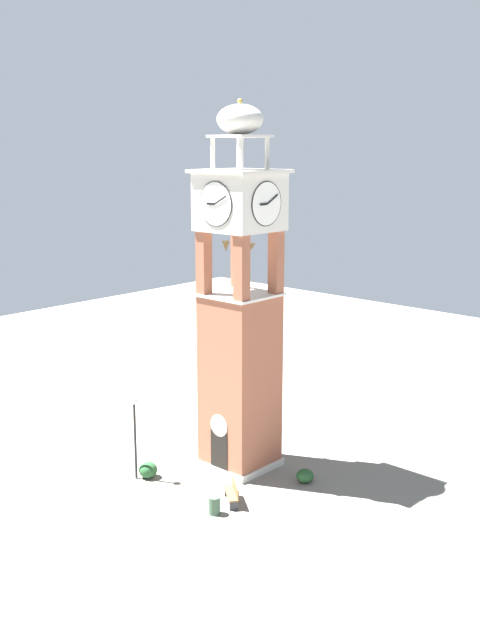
{
  "coord_description": "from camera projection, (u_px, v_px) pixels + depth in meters",
  "views": [
    {
      "loc": [
        24.1,
        -26.24,
        15.73
      ],
      "look_at": [
        0.0,
        0.0,
        7.54
      ],
      "focal_mm": 42.5,
      "sensor_mm": 36.0,
      "label": 1
    }
  ],
  "objects": [
    {
      "name": "ground",
      "position": [
        240.0,
        465.0,
        38.24
      ],
      "size": [
        80.0,
        80.0,
        0.0
      ],
      "primitive_type": "plane",
      "color": "gray"
    },
    {
      "name": "clock_tower",
      "position": [
        240.0,
        322.0,
        36.58
      ],
      "size": [
        3.59,
        3.59,
        17.85
      ],
      "color": "#93543D",
      "rests_on": "ground"
    },
    {
      "name": "park_bench",
      "position": [
        233.0,
        493.0,
        34.11
      ],
      "size": [
        1.54,
        1.32,
        0.95
      ],
      "color": "brown",
      "rests_on": "ground"
    },
    {
      "name": "lamp_post",
      "position": [
        135.0,
        423.0,
        36.11
      ],
      "size": [
        0.36,
        0.36,
        4.15
      ],
      "color": "black",
      "rests_on": "ground"
    },
    {
      "name": "trash_bin",
      "position": [
        214.0,
        505.0,
        33.11
      ],
      "size": [
        0.52,
        0.52,
        0.8
      ],
      "primitive_type": "cylinder",
      "color": "#38513D",
      "rests_on": "ground"
    },
    {
      "name": "shrub_near_entry",
      "position": [
        305.0,
        476.0,
        36.28
      ],
      "size": [
        0.85,
        0.85,
        0.64
      ],
      "primitive_type": "ellipsoid",
      "color": "#234C28",
      "rests_on": "ground"
    },
    {
      "name": "shrub_left_of_tower",
      "position": [
        148.0,
        470.0,
        36.77
      ],
      "size": [
        0.9,
        0.9,
        0.78
      ],
      "primitive_type": "ellipsoid",
      "color": "#234C28",
      "rests_on": "ground"
    },
    {
      "name": "shrub_behind_bench",
      "position": [
        257.0,
        427.0,
        42.0
      ],
      "size": [
        1.13,
        1.13,
        1.07
      ],
      "primitive_type": "ellipsoid",
      "color": "#234C28",
      "rests_on": "ground"
    }
  ]
}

